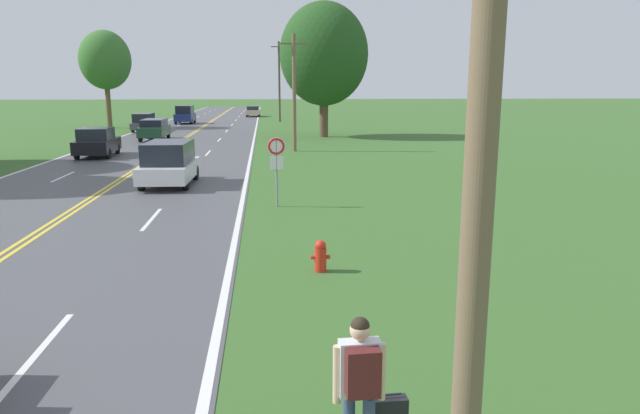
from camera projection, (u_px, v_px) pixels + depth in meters
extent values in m
cube|color=white|center=(38.00, 353.00, 8.60)|extent=(0.12, 3.00, 0.00)
cube|color=white|center=(152.00, 219.00, 17.36)|extent=(0.12, 3.00, 0.00)
cube|color=white|center=(189.00, 175.00, 26.13)|extent=(0.12, 3.00, 0.00)
cube|color=white|center=(208.00, 153.00, 34.90)|extent=(0.12, 3.00, 0.00)
cube|color=white|center=(219.00, 140.00, 43.66)|extent=(0.12, 3.00, 0.00)
cube|color=white|center=(227.00, 131.00, 52.43)|extent=(0.12, 3.00, 0.00)
cube|color=white|center=(232.00, 125.00, 61.20)|extent=(0.12, 3.00, 0.00)
cube|color=white|center=(236.00, 120.00, 69.96)|extent=(0.12, 3.00, 0.00)
cube|color=white|center=(239.00, 117.00, 78.73)|extent=(0.12, 3.00, 0.00)
cube|color=white|center=(242.00, 114.00, 87.50)|extent=(0.12, 3.00, 0.00)
cube|color=white|center=(244.00, 111.00, 96.27)|extent=(0.12, 3.00, 0.00)
cube|color=white|center=(245.00, 109.00, 105.03)|extent=(0.12, 3.00, 0.00)
cube|color=white|center=(63.00, 177.00, 25.60)|extent=(0.12, 3.00, 0.00)
cube|color=white|center=(114.00, 154.00, 34.37)|extent=(0.12, 3.00, 0.00)
cube|color=white|center=(145.00, 140.00, 43.14)|extent=(0.12, 3.00, 0.00)
cube|color=white|center=(165.00, 131.00, 51.91)|extent=(0.12, 3.00, 0.00)
cube|color=white|center=(179.00, 125.00, 60.67)|extent=(0.12, 3.00, 0.00)
cube|color=white|center=(190.00, 120.00, 69.44)|extent=(0.12, 3.00, 0.00)
cube|color=white|center=(198.00, 117.00, 78.21)|extent=(0.12, 3.00, 0.00)
cube|color=white|center=(205.00, 114.00, 86.97)|extent=(0.12, 3.00, 0.00)
cube|color=white|center=(210.00, 111.00, 95.74)|extent=(0.12, 3.00, 0.00)
cube|color=white|center=(215.00, 109.00, 104.51)|extent=(0.12, 3.00, 0.00)
cube|color=silver|center=(359.00, 368.00, 5.90)|extent=(0.44, 0.20, 0.60)
sphere|color=beige|center=(360.00, 330.00, 5.81)|extent=(0.22, 0.22, 0.22)
sphere|color=#2D2319|center=(360.00, 326.00, 5.81)|extent=(0.20, 0.20, 0.20)
cylinder|color=beige|center=(337.00, 375.00, 5.88)|extent=(0.09, 0.09, 0.63)
cylinder|color=beige|center=(382.00, 371.00, 5.95)|extent=(0.09, 0.09, 0.63)
cube|color=#561E1E|center=(363.00, 373.00, 5.73)|extent=(0.35, 0.18, 0.50)
cylinder|color=black|center=(387.00, 395.00, 6.15)|extent=(0.31, 0.04, 0.02)
cylinder|color=red|center=(321.00, 260.00, 12.41)|extent=(0.26, 0.26, 0.53)
sphere|color=red|center=(321.00, 246.00, 12.35)|extent=(0.25, 0.25, 0.25)
cylinder|color=red|center=(328.00, 257.00, 12.41)|extent=(0.08, 0.09, 0.09)
cylinder|color=red|center=(313.00, 257.00, 12.38)|extent=(0.08, 0.09, 0.09)
cylinder|color=gray|center=(277.00, 173.00, 18.99)|extent=(0.07, 0.07, 2.29)
cylinder|color=white|center=(276.00, 146.00, 18.79)|extent=(0.60, 0.02, 0.60)
torus|color=red|center=(276.00, 146.00, 18.78)|extent=(0.55, 0.07, 0.55)
cube|color=white|center=(277.00, 163.00, 18.90)|extent=(0.44, 0.02, 0.44)
cylinder|color=brown|center=(482.00, 135.00, 4.14)|extent=(0.24, 0.24, 7.20)
cylinder|color=brown|center=(294.00, 94.00, 35.22)|extent=(0.24, 0.24, 7.15)
cube|color=brown|center=(294.00, 44.00, 34.61)|extent=(1.80, 0.12, 0.10)
cylinder|color=brown|center=(279.00, 82.00, 66.05)|extent=(0.24, 0.24, 9.12)
cube|color=brown|center=(279.00, 47.00, 65.24)|extent=(1.80, 0.12, 0.10)
cylinder|color=brown|center=(108.00, 105.00, 56.03)|extent=(0.49, 0.49, 4.48)
ellipsoid|color=#386B2D|center=(105.00, 60.00, 55.14)|extent=(4.89, 4.89, 5.63)
cylinder|color=brown|center=(324.00, 115.00, 46.08)|extent=(0.70, 0.70, 3.56)
ellipsoid|color=#234C1E|center=(324.00, 54.00, 45.10)|extent=(7.02, 7.02, 8.07)
cylinder|color=black|center=(186.00, 182.00, 22.24)|extent=(0.22, 0.63, 0.63)
cylinder|color=black|center=(141.00, 183.00, 22.13)|extent=(0.22, 0.63, 0.63)
cylinder|color=black|center=(196.00, 173.00, 24.77)|extent=(0.22, 0.63, 0.63)
cylinder|color=black|center=(156.00, 173.00, 24.66)|extent=(0.22, 0.63, 0.63)
cube|color=white|center=(170.00, 170.00, 23.39)|extent=(2.03, 4.24, 0.64)
cube|color=#1E232D|center=(169.00, 152.00, 23.24)|extent=(1.77, 2.98, 0.86)
cylinder|color=black|center=(88.00, 149.00, 34.21)|extent=(0.23, 0.65, 0.64)
cylinder|color=black|center=(117.00, 149.00, 34.44)|extent=(0.23, 0.65, 0.64)
cylinder|color=black|center=(77.00, 154.00, 31.76)|extent=(0.23, 0.65, 0.64)
cylinder|color=black|center=(108.00, 153.00, 31.99)|extent=(0.23, 0.65, 0.64)
cube|color=black|center=(97.00, 145.00, 33.03)|extent=(2.07, 4.16, 0.72)
cube|color=#1E232D|center=(96.00, 134.00, 32.73)|extent=(1.76, 2.31, 0.67)
cylinder|color=black|center=(147.00, 134.00, 44.70)|extent=(0.21, 0.78, 0.78)
cylinder|color=black|center=(168.00, 134.00, 44.87)|extent=(0.21, 0.78, 0.78)
cylinder|color=black|center=(140.00, 137.00, 41.91)|extent=(0.21, 0.78, 0.78)
cylinder|color=black|center=(162.00, 137.00, 42.08)|extent=(0.21, 0.78, 0.78)
cube|color=#1E472D|center=(154.00, 131.00, 43.32)|extent=(1.86, 4.64, 0.72)
cube|color=#1E232D|center=(154.00, 123.00, 43.20)|extent=(1.62, 3.26, 0.53)
cylinder|color=black|center=(139.00, 127.00, 53.21)|extent=(0.21, 0.62, 0.61)
cylinder|color=black|center=(155.00, 127.00, 53.38)|extent=(0.21, 0.62, 0.61)
cylinder|color=black|center=(133.00, 129.00, 50.61)|extent=(0.21, 0.62, 0.61)
cylinder|color=black|center=(150.00, 129.00, 50.79)|extent=(0.21, 0.62, 0.61)
cube|color=#47474C|center=(144.00, 125.00, 51.94)|extent=(1.81, 4.34, 0.58)
cube|color=#1E232D|center=(144.00, 118.00, 51.80)|extent=(1.58, 3.05, 0.79)
cylinder|color=black|center=(180.00, 120.00, 64.42)|extent=(0.21, 0.68, 0.68)
cylinder|color=black|center=(195.00, 120.00, 64.54)|extent=(0.21, 0.68, 0.68)
cylinder|color=black|center=(176.00, 121.00, 61.98)|extent=(0.21, 0.68, 0.68)
cylinder|color=black|center=(191.00, 121.00, 62.10)|extent=(0.21, 0.68, 0.68)
cube|color=navy|center=(185.00, 117.00, 63.19)|extent=(1.97, 4.07, 0.80)
cube|color=#1E232D|center=(185.00, 110.00, 63.01)|extent=(1.71, 2.86, 0.89)
cylinder|color=black|center=(258.00, 115.00, 77.43)|extent=(0.23, 0.67, 0.66)
cylinder|color=black|center=(247.00, 115.00, 77.35)|extent=(0.23, 0.67, 0.66)
cylinder|color=black|center=(259.00, 114.00, 80.14)|extent=(0.23, 0.67, 0.66)
cylinder|color=black|center=(248.00, 114.00, 80.06)|extent=(0.23, 0.67, 0.66)
cube|color=#C1B28E|center=(253.00, 112.00, 78.69)|extent=(1.96, 4.54, 0.60)
cube|color=#1E232D|center=(253.00, 108.00, 78.75)|extent=(1.66, 2.52, 0.53)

